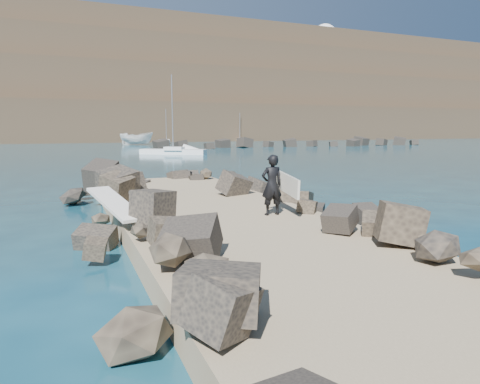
{
  "coord_description": "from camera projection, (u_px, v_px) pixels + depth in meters",
  "views": [
    {
      "loc": [
        -4.35,
        -11.6,
        3.2
      ],
      "look_at": [
        0.0,
        -1.0,
        1.5
      ],
      "focal_mm": 32.0,
      "sensor_mm": 36.0,
      "label": 1
    }
  ],
  "objects": [
    {
      "name": "surfboard_resting",
      "position": [
        115.0,
        207.0,
        11.8
      ],
      "size": [
        1.37,
        2.71,
        0.09
      ],
      "primitive_type": "cube",
      "rotation": [
        0.0,
        0.0,
        0.28
      ],
      "color": "white",
      "rests_on": "riprap_left"
    },
    {
      "name": "sailboat_c",
      "position": [
        173.0,
        152.0,
        53.71
      ],
      "size": [
        7.97,
        6.12,
        9.92
      ],
      "color": "white",
      "rests_on": "ground"
    },
    {
      "name": "radome",
      "position": [
        325.0,
        41.0,
        191.54
      ],
      "size": [
        11.07,
        11.07,
        17.53
      ],
      "color": "white",
      "rests_on": "headland"
    },
    {
      "name": "riprap_right",
      "position": [
        339.0,
        223.0,
        12.36
      ],
      "size": [
        2.6,
        22.0,
        1.0
      ],
      "primitive_type": "cube",
      "color": "black",
      "rests_on": "ground"
    },
    {
      "name": "breakwater_secondary",
      "position": [
        302.0,
        143.0,
        76.1
      ],
      "size": [
        52.0,
        4.0,
        1.2
      ],
      "primitive_type": "cube",
      "color": "black",
      "rests_on": "ground"
    },
    {
      "name": "ground",
      "position": [
        227.0,
        237.0,
        12.72
      ],
      "size": [
        800.0,
        800.0,
        0.0
      ],
      "primitive_type": "plane",
      "color": "#0F384C",
      "rests_on": "ground"
    },
    {
      "name": "riprap_left",
      "position": [
        136.0,
        243.0,
        10.18
      ],
      "size": [
        2.6,
        22.0,
        1.0
      ],
      "primitive_type": "cube",
      "color": "black",
      "rests_on": "ground"
    },
    {
      "name": "sailboat_d",
      "position": [
        167.0,
        142.0,
        91.84
      ],
      "size": [
        2.88,
        6.28,
        7.51
      ],
      "color": "white",
      "rests_on": "ground"
    },
    {
      "name": "jetty",
      "position": [
        255.0,
        244.0,
        10.84
      ],
      "size": [
        6.0,
        26.0,
        0.6
      ],
      "primitive_type": "cube",
      "color": "#8C7759",
      "rests_on": "ground"
    },
    {
      "name": "headland_buildings",
      "position": [
        121.0,
        42.0,
        153.32
      ],
      "size": [
        137.5,
        30.5,
        5.0
      ],
      "color": "white",
      "rests_on": "headland"
    },
    {
      "name": "headland",
      "position": [
        102.0,
        94.0,
        160.55
      ],
      "size": [
        360.0,
        140.0,
        32.0
      ],
      "primitive_type": "cube",
      "color": "#2D4919",
      "rests_on": "ground"
    },
    {
      "name": "sailboat_f",
      "position": [
        240.0,
        140.0,
        107.77
      ],
      "size": [
        2.54,
        6.09,
        7.29
      ],
      "color": "white",
      "rests_on": "ground"
    },
    {
      "name": "surfer_with_board",
      "position": [
        274.0,
        185.0,
        12.9
      ],
      "size": [
        0.99,
        2.26,
        1.83
      ],
      "color": "black",
      "rests_on": "jetty"
    },
    {
      "name": "boat_imported",
      "position": [
        137.0,
        138.0,
        85.45
      ],
      "size": [
        6.91,
        3.8,
        2.52
      ],
      "primitive_type": "imported",
      "rotation": [
        0.0,
        0.0,
        1.35
      ],
      "color": "silver",
      "rests_on": "ground"
    }
  ]
}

